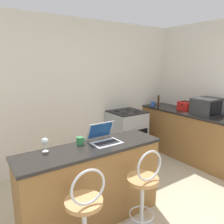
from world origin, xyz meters
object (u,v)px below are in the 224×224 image
object	(u,v)px
stove_range	(127,134)
mug_green	(80,141)
laptop	(104,137)
pepper_mill	(158,100)
bar_stool_near	(85,221)
bar_stool_far	(143,195)
toaster	(186,106)
wine_glass_tall	(45,142)
microwave	(207,107)
mug_blue	(153,104)

from	to	relation	value
stove_range	mug_green	size ratio (longest dim) A/B	9.88
stove_range	laptop	bearing A→B (deg)	-137.02
pepper_mill	bar_stool_near	bearing A→B (deg)	-146.37
bar_stool_far	stove_range	world-z (taller)	bar_stool_far
toaster	wine_glass_tall	world-z (taller)	toaster
bar_stool_near	microwave	xyz separation A→B (m)	(2.82, 0.69, 0.61)
bar_stool_near	mug_blue	bearing A→B (deg)	35.24
bar_stool_far	mug_green	distance (m)	0.91
bar_stool_far	wine_glass_tall	bearing A→B (deg)	141.45
wine_glass_tall	laptop	bearing A→B (deg)	-8.36
stove_range	pepper_mill	xyz separation A→B (m)	(0.98, 0.12, 0.57)
bar_stool_far	wine_glass_tall	size ratio (longest dim) A/B	6.61
laptop	bar_stool_far	bearing A→B (deg)	-74.98
bar_stool_far	wine_glass_tall	world-z (taller)	wine_glass_tall
pepper_mill	wine_glass_tall	world-z (taller)	pepper_mill
bar_stool_near	bar_stool_far	size ratio (longest dim) A/B	1.00
laptop	wine_glass_tall	size ratio (longest dim) A/B	2.25
toaster	stove_range	bearing A→B (deg)	151.31
bar_stool_far	laptop	world-z (taller)	laptop
toaster	mug_green	world-z (taller)	toaster
microwave	wine_glass_tall	world-z (taller)	microwave
bar_stool_near	mug_blue	size ratio (longest dim) A/B	9.69
toaster	mug_blue	xyz separation A→B (m)	(-0.24, 0.67, -0.04)
mug_blue	laptop	bearing A→B (deg)	-147.94
pepper_mill	mug_green	size ratio (longest dim) A/B	2.47
bar_stool_near	mug_green	world-z (taller)	mug_green
bar_stool_far	toaster	distance (m)	2.51
toaster	mug_green	bearing A→B (deg)	-168.23
mug_blue	mug_green	world-z (taller)	mug_blue
toaster	pepper_mill	distance (m)	0.69
stove_range	mug_blue	size ratio (longest dim) A/B	9.09
bar_stool_far	wine_glass_tall	xyz separation A→B (m)	(-0.81, 0.65, 0.57)
mug_blue	mug_green	bearing A→B (deg)	-152.60
laptop	microwave	distance (m)	2.28
toaster	stove_range	xyz separation A→B (m)	(-1.03, 0.56, -0.55)
microwave	stove_range	xyz separation A→B (m)	(-1.00, 1.04, -0.61)
bar_stool_near	mug_green	distance (m)	0.86
bar_stool_near	laptop	size ratio (longest dim) A/B	2.94
laptop	mug_blue	world-z (taller)	laptop
laptop	mug_blue	bearing A→B (deg)	32.06
bar_stool_near	mug_blue	world-z (taller)	mug_blue
stove_range	bar_stool_near	bearing A→B (deg)	-136.29
wine_glass_tall	microwave	bearing A→B (deg)	0.95
laptop	stove_range	size ratio (longest dim) A/B	0.36
toaster	stove_range	world-z (taller)	toaster
bar_stool_far	toaster	world-z (taller)	toaster
bar_stool_far	pepper_mill	size ratio (longest dim) A/B	4.27
bar_stool_near	mug_blue	xyz separation A→B (m)	(2.61, 1.84, 0.51)
mug_blue	wine_glass_tall	world-z (taller)	wine_glass_tall
stove_range	wine_glass_tall	xyz separation A→B (m)	(-1.93, -1.09, 0.57)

